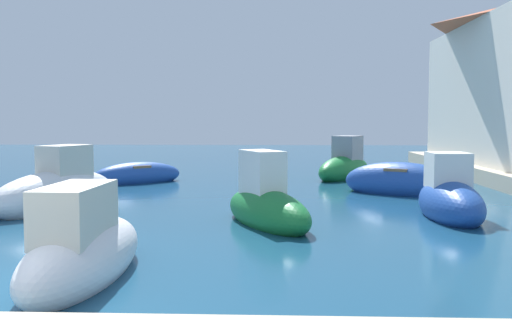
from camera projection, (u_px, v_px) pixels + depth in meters
name	position (u px, v px, depth m)	size (l,w,h in m)	color
quay_promenade	(348.00, 288.00, 6.28)	(44.00, 32.00, 0.50)	beige
moored_boat_0	(266.00, 205.00, 11.42)	(2.31, 3.30, 1.69)	#197233
moored_boat_2	(345.00, 167.00, 20.38)	(2.75, 3.66, 1.75)	#197233
moored_boat_3	(450.00, 200.00, 12.22)	(1.22, 3.04, 1.62)	#1E479E
moored_boat_4	(58.00, 192.00, 13.36)	(2.57, 4.03, 1.76)	white
moored_boat_5	(138.00, 175.00, 18.88)	(3.04, 2.78, 0.89)	#1E479E
moored_boat_7	(83.00, 251.00, 7.51)	(1.16, 3.46, 1.50)	white
moored_boat_9	(400.00, 182.00, 16.11)	(3.49, 2.74, 1.16)	#1E479E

